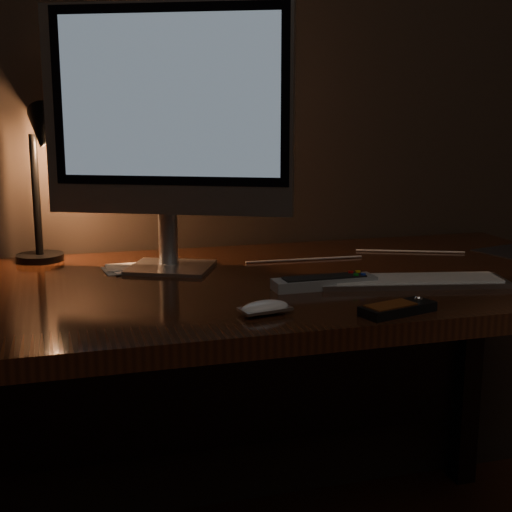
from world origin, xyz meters
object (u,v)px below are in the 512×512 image
object	(u,v)px
media_remote	(398,308)
mouse	(265,310)
monitor	(168,116)
tv_remote	(324,282)
desk	(244,328)
keyboard	(412,281)
desk_lamp	(45,155)

from	to	relation	value
media_remote	mouse	bearing A→B (deg)	149.33
mouse	media_remote	distance (m)	0.23
monitor	tv_remote	distance (m)	0.49
desk	keyboard	distance (m)	0.39
mouse	media_remote	size ratio (longest dim) A/B	0.60
monitor	mouse	world-z (taller)	monitor
desk	desk_lamp	xyz separation A→B (m)	(-0.41, 0.21, 0.38)
keyboard	tv_remote	xyz separation A→B (m)	(-0.18, 0.02, 0.00)
tv_remote	desk_lamp	size ratio (longest dim) A/B	0.57
desk	tv_remote	distance (m)	0.26
desk	desk_lamp	bearing A→B (deg)	152.34
keyboard	tv_remote	bearing A→B (deg)	-173.73
desk	keyboard	world-z (taller)	keyboard
keyboard	desk_lamp	bearing A→B (deg)	161.73
desk	tv_remote	xyz separation A→B (m)	(0.12, -0.18, 0.14)
monitor	keyboard	world-z (taller)	monitor
desk	desk_lamp	size ratio (longest dim) A/B	4.31
desk	mouse	bearing A→B (deg)	-98.90
monitor	tv_remote	size ratio (longest dim) A/B	2.70
desk	media_remote	size ratio (longest dim) A/B	10.69
media_remote	tv_remote	xyz separation A→B (m)	(-0.06, 0.21, 0.00)
media_remote	monitor	bearing A→B (deg)	109.62
media_remote	tv_remote	distance (m)	0.21
monitor	keyboard	xyz separation A→B (m)	(0.45, -0.27, -0.33)
media_remote	tv_remote	bearing A→B (deg)	89.67
mouse	media_remote	xyz separation A→B (m)	(0.22, -0.06, 0.00)
keyboard	mouse	distance (m)	0.37
keyboard	desk_lamp	xyz separation A→B (m)	(-0.71, 0.42, 0.24)
monitor	media_remote	distance (m)	0.65
desk	media_remote	world-z (taller)	media_remote
keyboard	desk	bearing A→B (deg)	158.09
media_remote	keyboard	bearing A→B (deg)	39.94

